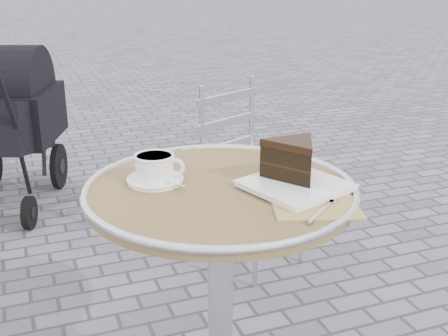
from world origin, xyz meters
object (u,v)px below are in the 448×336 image
object	(u,v)px
cappuccino_set	(155,170)
cake_plate_set	(294,165)
bistro_chair	(239,153)
cafe_table	(220,243)
baby_stroller	(5,126)

from	to	relation	value
cappuccino_set	cake_plate_set	xyz separation A→B (m)	(0.33, -0.16, 0.02)
cappuccino_set	bistro_chair	distance (m)	1.01
cafe_table	bistro_chair	bearing A→B (deg)	64.57
cappuccino_set	bistro_chair	bearing A→B (deg)	77.66
cafe_table	cake_plate_set	xyz separation A→B (m)	(0.18, -0.06, 0.22)
baby_stroller	cake_plate_set	bearing A→B (deg)	-49.75
cafe_table	baby_stroller	bearing A→B (deg)	105.56
cafe_table	cappuccino_set	distance (m)	0.26
cafe_table	cappuccino_set	xyz separation A→B (m)	(-0.15, 0.09, 0.20)
bistro_chair	baby_stroller	xyz separation A→B (m)	(-0.96, 1.06, -0.05)
cafe_table	cake_plate_set	distance (m)	0.29
cafe_table	cake_plate_set	world-z (taller)	cake_plate_set
cappuccino_set	baby_stroller	distance (m)	1.92
cafe_table	baby_stroller	distance (m)	2.02
cafe_table	baby_stroller	xyz separation A→B (m)	(-0.54, 1.94, -0.11)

